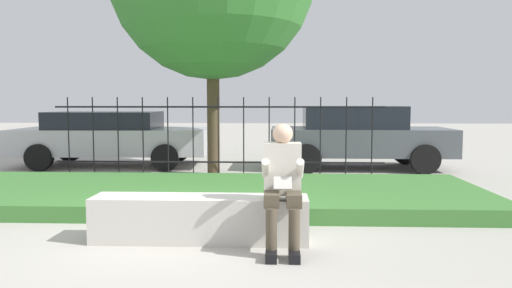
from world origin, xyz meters
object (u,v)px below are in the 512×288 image
(stone_bench, at_px, (200,221))
(car_parked_left, at_px, (112,137))
(person_seated_reader, at_px, (283,181))
(car_parked_right, at_px, (358,135))

(stone_bench, distance_m, car_parked_left, 6.98)
(stone_bench, height_order, person_seated_reader, person_seated_reader)
(car_parked_right, distance_m, car_parked_left, 5.73)
(stone_bench, relative_size, car_parked_left, 0.52)
(person_seated_reader, relative_size, car_parked_left, 0.29)
(stone_bench, distance_m, person_seated_reader, 1.05)
(car_parked_left, bearing_deg, person_seated_reader, -60.93)
(person_seated_reader, bearing_deg, stone_bench, 162.77)
(stone_bench, bearing_deg, person_seated_reader, -17.23)
(stone_bench, xyz_separation_m, car_parked_left, (-3.06, 6.25, 0.48))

